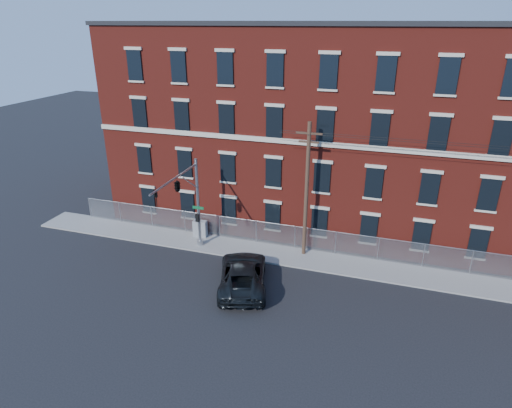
{
  "coord_description": "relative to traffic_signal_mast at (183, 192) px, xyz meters",
  "views": [
    {
      "loc": [
        7.46,
        -23.12,
        16.36
      ],
      "look_at": [
        -1.26,
        4.0,
        4.37
      ],
      "focal_mm": 30.75,
      "sensor_mm": 36.0,
      "label": 1
    }
  ],
  "objects": [
    {
      "name": "ground",
      "position": [
        6.0,
        -2.18,
        -5.39
      ],
      "size": [
        140.0,
        140.0,
        0.0
      ],
      "primitive_type": "plane",
      "color": "black",
      "rests_on": "ground"
    },
    {
      "name": "sidewalk",
      "position": [
        18.0,
        2.82,
        -5.33
      ],
      "size": [
        65.0,
        3.0,
        0.12
      ],
      "primitive_type": "cube",
      "color": "gray",
      "rests_on": "ground"
    },
    {
      "name": "mill_building",
      "position": [
        18.0,
        11.75,
        2.76
      ],
      "size": [
        55.3,
        14.32,
        16.3
      ],
      "color": "maroon",
      "rests_on": "ground"
    },
    {
      "name": "chain_link_fence",
      "position": [
        18.0,
        4.12,
        -4.33
      ],
      "size": [
        59.06,
        0.06,
        1.85
      ],
      "color": "#A5A8AD",
      "rests_on": "ground"
    },
    {
      "name": "traffic_signal_mast",
      "position": [
        0.0,
        0.0,
        0.0
      ],
      "size": [
        0.9,
        6.75,
        7.0
      ],
      "color": "#9EA0A5",
      "rests_on": "ground"
    },
    {
      "name": "utility_pole_near",
      "position": [
        8.0,
        3.42,
        -0.05
      ],
      "size": [
        1.8,
        0.28,
        10.0
      ],
      "color": "#4C3426",
      "rests_on": "ground"
    },
    {
      "name": "pickup_truck",
      "position": [
        5.04,
        -1.94,
        -4.49
      ],
      "size": [
        4.74,
        7.04,
        1.79
      ],
      "primitive_type": "imported",
      "rotation": [
        0.0,
        0.0,
        3.44
      ],
      "color": "black",
      "rests_on": "ground"
    },
    {
      "name": "utility_cabinet",
      "position": [
        -0.6,
        3.65,
        -4.59
      ],
      "size": [
        1.12,
        0.62,
        1.36
      ],
      "primitive_type": "cube",
      "rotation": [
        0.0,
        0.0,
        0.07
      ],
      "color": "gray",
      "rests_on": "sidewalk"
    }
  ]
}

